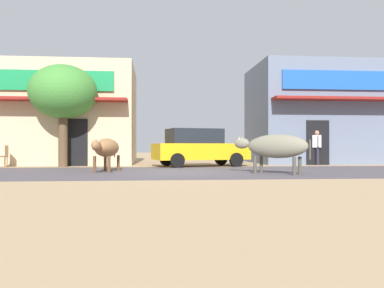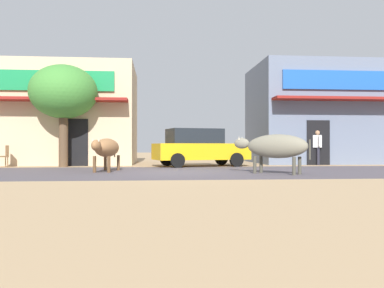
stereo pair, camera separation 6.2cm
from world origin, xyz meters
The scene contains 10 objects.
ground centered at (0.00, 0.00, 0.00)m, with size 80.00×80.00×0.00m, color tan.
asphalt_road centered at (0.00, 0.00, 0.00)m, with size 72.00×6.60×0.00m, color #514A51.
storefront_left_cafe centered at (-5.66, 6.94, 2.43)m, with size 7.76×5.85×4.86m.
storefront_right_club centered at (7.80, 6.94, 2.57)m, with size 6.52×5.85×5.13m.
roadside_tree centered at (-4.64, 3.81, 3.18)m, with size 2.87×2.87×4.37m.
parked_hatchback_car centered at (1.19, 3.73, 0.84)m, with size 4.36×2.58×1.64m.
cow_near_brown centered at (-2.41, 0.41, 0.82)m, with size 1.00×2.50×1.16m.
cow_far_dark centered at (3.11, -1.21, 0.88)m, with size 2.23×2.08×1.27m.
pedestrian_by_shop centered at (6.86, 4.44, 0.95)m, with size 0.47×0.61×1.62m.
cafe_chair_near_tree centered at (-7.06, 3.73, 0.51)m, with size 0.61×0.61×0.92m.
Camera 1 is at (-0.75, -13.73, 0.90)m, focal length 37.48 mm.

